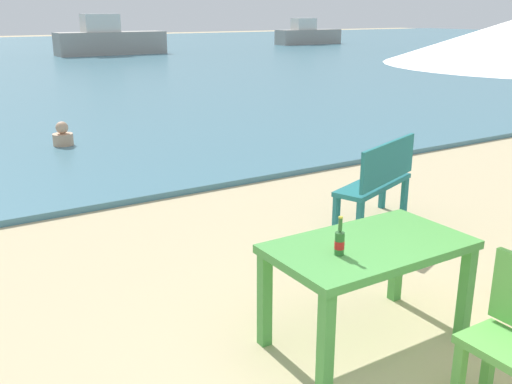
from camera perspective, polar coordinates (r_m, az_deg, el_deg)
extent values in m
cube|color=#4C9E47|center=(4.09, 11.10, -5.31)|extent=(1.40, 0.80, 0.06)
cube|color=#4C9E47|center=(3.65, 6.86, -14.72)|extent=(0.08, 0.08, 0.70)
cube|color=#4C9E47|center=(4.48, 19.91, -9.31)|extent=(0.08, 0.08, 0.70)
cube|color=#4C9E47|center=(4.13, 0.85, -10.55)|extent=(0.08, 0.08, 0.70)
cube|color=#4C9E47|center=(4.88, 13.67, -6.51)|extent=(0.08, 0.08, 0.70)
cylinder|color=#2D662D|center=(3.82, 8.21, -5.05)|extent=(0.06, 0.06, 0.16)
cone|color=#2D662D|center=(3.79, 8.26, -3.97)|extent=(0.06, 0.06, 0.03)
cylinder|color=#2D662D|center=(3.77, 8.30, -3.16)|extent=(0.03, 0.03, 0.09)
cylinder|color=red|center=(3.82, 8.20, -5.16)|extent=(0.07, 0.07, 0.05)
cylinder|color=gold|center=(3.76, 8.33, -2.48)|extent=(0.03, 0.03, 0.01)
cube|color=#237275|center=(6.54, 11.46, 0.73)|extent=(1.25, 0.75, 0.05)
cube|color=#237275|center=(6.40, 12.89, 2.88)|extent=(1.14, 0.45, 0.44)
cube|color=#237275|center=(7.14, 12.33, 0.10)|extent=(0.06, 0.06, 0.42)
cube|color=#237275|center=(6.21, 7.89, -2.29)|extent=(0.06, 0.06, 0.42)
cube|color=#237275|center=(7.03, 14.38, -0.32)|extent=(0.06, 0.06, 0.42)
cube|color=#237275|center=(6.08, 10.17, -2.82)|extent=(0.06, 0.06, 0.42)
cube|color=#60B24C|center=(3.81, 19.31, -16.63)|extent=(0.06, 0.06, 0.42)
cube|color=#60B24C|center=(4.01, 21.92, -15.14)|extent=(0.06, 0.06, 0.42)
cylinder|color=tan|center=(10.50, -18.44, 4.93)|extent=(0.34, 0.34, 0.20)
sphere|color=tan|center=(10.47, -18.55, 6.02)|extent=(0.21, 0.21, 0.21)
cube|color=gray|center=(41.73, 5.18, 14.95)|extent=(4.79, 1.31, 0.98)
cube|color=silver|center=(41.44, 4.71, 16.15)|extent=(1.52, 0.98, 0.76)
cube|color=gray|center=(32.47, -14.04, 14.01)|extent=(5.67, 1.55, 1.16)
cube|color=silver|center=(32.28, -15.08, 15.76)|extent=(1.81, 1.16, 0.90)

